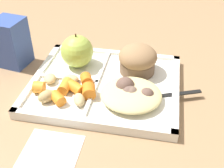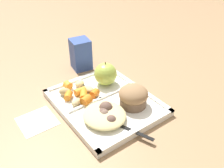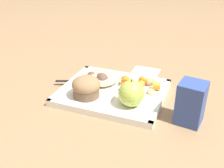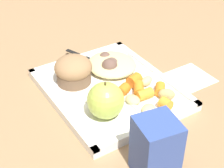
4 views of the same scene
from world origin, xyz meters
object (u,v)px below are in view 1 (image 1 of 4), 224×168
Objects in this scene: milk_carton at (11,42)px; green_apple at (77,51)px; bran_muffin at (138,60)px; plastic_fork at (161,96)px; lunch_tray at (105,85)px.

green_apple is at bearing 8.73° from milk_carton.
green_apple is 0.71× the size of milk_carton.
bran_muffin is 0.10m from plastic_fork.
lunch_tray is at bearing -36.70° from green_apple.
lunch_tray is 0.12m from plastic_fork.
lunch_tray is at bearing -4.63° from milk_carton.
lunch_tray reaches higher than plastic_fork.
milk_carton is (-0.24, 0.06, 0.05)m from lunch_tray.
bran_muffin is 0.75× the size of milk_carton.
green_apple reaches higher than lunch_tray.
green_apple is 0.54× the size of plastic_fork.
milk_carton is at bearing 166.26° from lunch_tray.
green_apple is 0.95× the size of bran_muffin.
milk_carton reaches higher than lunch_tray.
bran_muffin is 0.30m from milk_carton.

